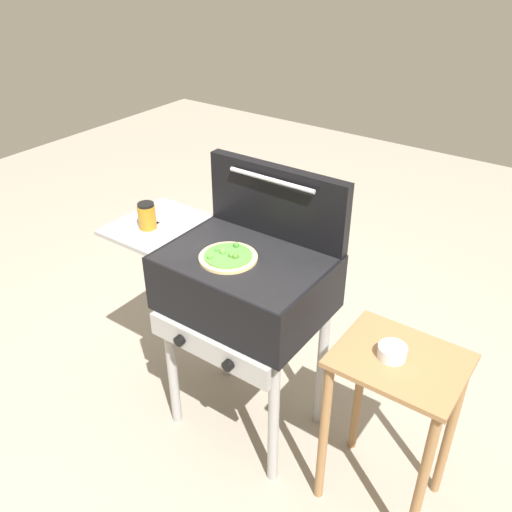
{
  "coord_description": "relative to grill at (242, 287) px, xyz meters",
  "views": [
    {
      "loc": [
        1.07,
        -1.44,
        1.99
      ],
      "look_at": [
        0.05,
        0.0,
        0.92
      ],
      "focal_mm": 38.14,
      "sensor_mm": 36.0,
      "label": 1
    }
  ],
  "objects": [
    {
      "name": "ground_plane",
      "position": [
        0.01,
        0.0,
        -0.76
      ],
      "size": [
        8.0,
        8.0,
        0.0
      ],
      "primitive_type": "plane",
      "color": "gray"
    },
    {
      "name": "grill",
      "position": [
        0.0,
        0.0,
        0.0
      ],
      "size": [
        0.96,
        0.53,
        0.9
      ],
      "color": "black",
      "rests_on": "ground_plane"
    },
    {
      "name": "grill_lid_open",
      "position": [
        0.01,
        0.22,
        0.3
      ],
      "size": [
        0.63,
        0.08,
        0.3
      ],
      "color": "black",
      "rests_on": "grill"
    },
    {
      "name": "pizza_veggie",
      "position": [
        -0.03,
        -0.05,
        0.15
      ],
      "size": [
        0.23,
        0.23,
        0.04
      ],
      "color": "#E0C17F",
      "rests_on": "grill"
    },
    {
      "name": "sauce_jar",
      "position": [
        -0.46,
        -0.04,
        0.2
      ],
      "size": [
        0.08,
        0.08,
        0.11
      ],
      "color": "#B77A1E",
      "rests_on": "grill"
    },
    {
      "name": "prep_table",
      "position": [
        0.67,
        0.0,
        -0.24
      ],
      "size": [
        0.44,
        0.36,
        0.73
      ],
      "color": "olive",
      "rests_on": "ground_plane"
    },
    {
      "name": "topping_bowl_near",
      "position": [
        0.65,
        -0.01,
        -0.01
      ],
      "size": [
        0.1,
        0.1,
        0.04
      ],
      "color": "silver",
      "rests_on": "prep_table"
    }
  ]
}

